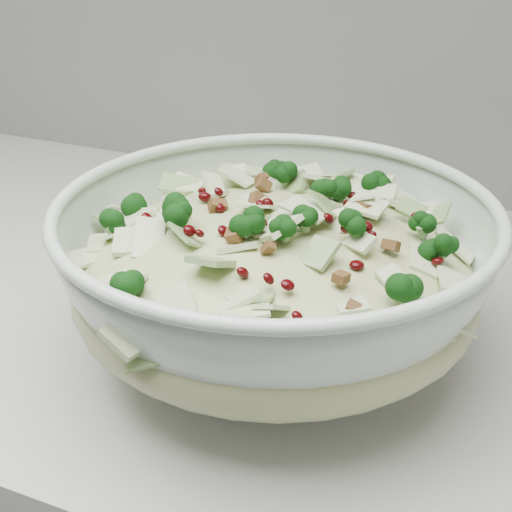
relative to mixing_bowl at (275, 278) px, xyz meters
The scene contains 2 objects.
mixing_bowl is the anchor object (origin of this frame).
salad 0.02m from the mixing_bowl, behind, with size 0.42×0.42×0.13m.
Camera 1 is at (0.34, 1.16, 1.23)m, focal length 50.00 mm.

